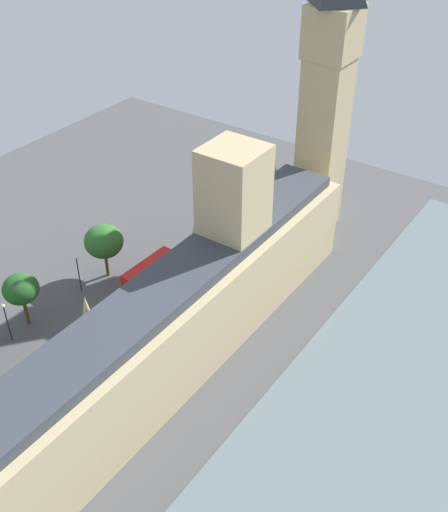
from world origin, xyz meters
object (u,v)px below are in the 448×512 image
Objects in this scene: street_lamp_under_trees at (6,316)px; car_yellow_cab_leading at (49,372)px; plane_tree_opposite_hall at (104,241)px; street_lamp_by_river_gate at (78,267)px; clock_tower at (328,85)px; car_silver_near_tower at (196,243)px; parliament_building at (186,309)px; pedestrian_midblock at (256,234)px; double_decker_bus_trailing at (149,274)px; plane_tree_corner at (21,289)px.

car_yellow_cab_leading is at bearing 169.37° from street_lamp_under_trees.
plane_tree_opposite_hall is 1.38× the size of street_lamp_by_river_gate.
clock_tower is 7.52× the size of street_lamp_by_river_gate.
car_silver_near_tower is 36.18m from street_lamp_under_trees.
pedestrian_midblock is at bearing -75.44° from parliament_building.
pedestrian_midblock is 46.62m from street_lamp_under_trees.
pedestrian_midblock is at bearing 56.78° from car_silver_near_tower.
car_silver_near_tower is at bearing 55.36° from clock_tower.
clock_tower is at bearing 70.14° from double_decker_bus_trailing.
car_yellow_cab_leading is 24.71m from plane_tree_opposite_hall.
double_decker_bus_trailing is (14.67, -8.80, -5.66)m from parliament_building.
street_lamp_by_river_gate is (10.30, -16.17, 3.91)m from car_yellow_cab_leading.
pedestrian_midblock is 0.18× the size of plane_tree_opposite_hall.
car_yellow_cab_leading is 0.69× the size of street_lamp_by_river_gate.
car_silver_near_tower is at bearing -115.75° from plane_tree_opposite_hall.
plane_tree_corner is at bearing 84.66° from street_lamp_by_river_gate.
pedestrian_midblock is (-4.71, -45.88, -0.12)m from car_yellow_cab_leading.
parliament_building is at bearing -49.71° from car_silver_near_tower.
car_yellow_cab_leading is 11.29m from street_lamp_under_trees.
clock_tower is 29.09m from pedestrian_midblock.
double_decker_bus_trailing is 23.36m from street_lamp_under_trees.
car_silver_near_tower is at bearing -79.33° from pedestrian_midblock.
car_yellow_cab_leading reaches higher than pedestrian_midblock.
street_lamp_under_trees is (15.17, 43.91, 3.92)m from pedestrian_midblock.
plane_tree_corner is at bearing -26.28° from car_yellow_cab_leading.
parliament_building reaches higher than plane_tree_opposite_hall.
parliament_building reaches higher than car_silver_near_tower.
parliament_building is 1.41× the size of clock_tower.
double_decker_bus_trailing is at bearing -111.64° from street_lamp_under_trees.
parliament_building is at bearing -129.52° from car_yellow_cab_leading.
street_lamp_under_trees reaches higher than pedestrian_midblock.
plane_tree_opposite_hall is at bearing -166.36° from double_decker_bus_trailing.
street_lamp_under_trees is at bearing -110.11° from double_decker_bus_trailing.
parliament_building is 32.99m from pedestrian_midblock.
clock_tower reaches higher than street_lamp_under_trees.
plane_tree_corner is at bearing 66.25° from clock_tower.
clock_tower reaches higher than parliament_building.
parliament_building reaches higher than street_lamp_by_river_gate.
car_yellow_cab_leading is 19.56m from street_lamp_by_river_gate.
car_silver_near_tower is 0.96× the size of car_yellow_cab_leading.
car_silver_near_tower is 0.44× the size of double_decker_bus_trailing.
street_lamp_under_trees is (8.58, 21.63, 2.05)m from double_decker_bus_trailing.
double_decker_bus_trailing is 23.73m from car_yellow_cab_leading.
plane_tree_corner is at bearing -62.03° from pedestrian_midblock.
double_decker_bus_trailing is 23.32m from pedestrian_midblock.
pedestrian_midblock is 43.46m from plane_tree_corner.
double_decker_bus_trailing is at bearing -84.12° from car_yellow_cab_leading.
street_lamp_under_trees is at bearing -59.30° from pedestrian_midblock.
double_decker_bus_trailing is at bearing -117.94° from plane_tree_corner.
street_lamp_by_river_gate is (23.09, -1.38, -3.49)m from parliament_building.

